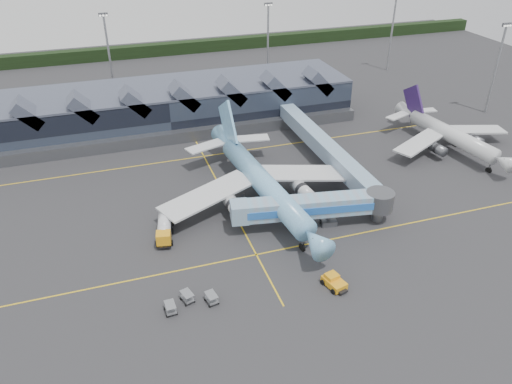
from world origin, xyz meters
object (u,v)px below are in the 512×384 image
object	(u,v)px
fuel_truck	(164,226)
pushback_tug	(334,282)
main_airliner	(260,180)
jet_bridge	(322,206)
regional_jet	(448,133)

from	to	relation	value
fuel_truck	pushback_tug	world-z (taller)	fuel_truck
main_airliner	fuel_truck	size ratio (longest dim) A/B	4.87
jet_bridge	pushback_tug	world-z (taller)	jet_bridge
jet_bridge	fuel_truck	bearing A→B (deg)	177.75
main_airliner	jet_bridge	size ratio (longest dim) A/B	1.61
main_airliner	fuel_truck	bearing A→B (deg)	-168.76
main_airliner	pushback_tug	world-z (taller)	main_airliner
jet_bridge	regional_jet	bearing A→B (deg)	35.57
main_airliner	pushback_tug	xyz separation A→B (m)	(2.44, -25.65, -3.41)
main_airliner	regional_jet	bearing A→B (deg)	4.58
main_airliner	pushback_tug	distance (m)	25.99
regional_jet	pushback_tug	size ratio (longest dim) A/B	7.63
regional_jet	pushback_tug	bearing A→B (deg)	-149.70
pushback_tug	fuel_truck	bearing A→B (deg)	121.66
main_airliner	jet_bridge	bearing A→B (deg)	-61.44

